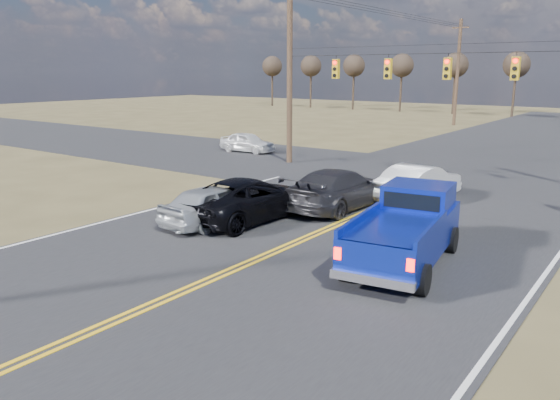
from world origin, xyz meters
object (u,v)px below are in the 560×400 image
Objects in this scene: white_car_queue at (419,183)px; dgrey_car_queue at (339,189)px; cross_car_west at (247,142)px; silver_suv at (215,204)px; pickup_truck at (406,229)px; black_suv at (249,199)px.

white_car_queue is 0.86× the size of dgrey_car_queue.
white_car_queue is 15.84m from cross_car_west.
dgrey_car_queue reaches higher than white_car_queue.
silver_suv is 1.09× the size of cross_car_west.
white_car_queue reaches higher than silver_suv.
white_car_queue reaches higher than cross_car_west.
white_car_queue is at bearing 101.13° from pickup_truck.
black_suv is 16.67m from cross_car_west.
silver_suv is at bearing 63.47° from dgrey_car_queue.
black_suv is (-6.45, 1.10, -0.23)m from pickup_truck.
white_car_queue is at bearing -121.56° from dgrey_car_queue.
pickup_truck is 6.55m from black_suv.
dgrey_car_queue is at bearing -128.46° from cross_car_west.
white_car_queue is (-2.67, 7.44, -0.23)m from pickup_truck.
pickup_truck is 7.01m from silver_suv.
cross_car_west is (-10.13, 14.00, -0.06)m from silver_suv.
dgrey_car_queue reaches higher than silver_suv.
pickup_truck is 1.24× the size of white_car_queue.
dgrey_car_queue is (-4.66, 4.35, -0.21)m from pickup_truck.
cross_car_west is at bearing -17.63° from white_car_queue.
cross_car_west is at bearing -36.17° from dgrey_car_queue.
cross_car_west is (-17.14, 13.89, -0.34)m from pickup_truck.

